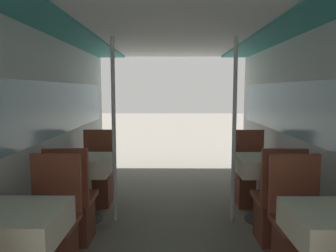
% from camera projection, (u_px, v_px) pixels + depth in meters
% --- Properties ---
extents(wall_left, '(0.05, 6.53, 2.09)m').
position_uv_depth(wall_left, '(24.00, 137.00, 2.97)').
color(wall_left, silver).
rests_on(wall_left, ground_plane).
extents(wall_right, '(0.05, 6.53, 2.09)m').
position_uv_depth(wall_right, '(327.00, 137.00, 2.94)').
color(wall_right, silver).
rests_on(wall_right, ground_plane).
extents(ceiling_panel, '(2.74, 6.53, 0.07)m').
position_uv_depth(ceiling_panel, '(175.00, 17.00, 2.84)').
color(ceiling_panel, silver).
rests_on(ceiling_panel, wall_left).
extents(dining_table_left_0, '(0.57, 0.57, 0.75)m').
position_uv_depth(dining_table_left_0, '(18.00, 231.00, 2.08)').
color(dining_table_left_0, '#4C4C51').
rests_on(dining_table_left_0, ground_plane).
extents(chair_left_far_0, '(0.42, 0.42, 0.97)m').
position_uv_depth(chair_left_far_0, '(51.00, 239.00, 2.66)').
color(chair_left_far_0, brown).
rests_on(chair_left_far_0, ground_plane).
extents(dining_table_left_1, '(0.57, 0.57, 0.75)m').
position_uv_depth(dining_table_left_1, '(86.00, 169.00, 3.75)').
color(dining_table_left_1, '#4C4C51').
rests_on(dining_table_left_1, ground_plane).
extents(chair_left_near_1, '(0.42, 0.42, 0.97)m').
position_uv_depth(chair_left_near_1, '(73.00, 212.00, 3.24)').
color(chair_left_near_1, brown).
rests_on(chair_left_near_1, ground_plane).
extents(chair_left_far_1, '(0.42, 0.42, 0.97)m').
position_uv_depth(chair_left_far_1, '(97.00, 182.00, 4.32)').
color(chair_left_far_1, brown).
rests_on(chair_left_far_1, ground_plane).
extents(support_pole_left_1, '(0.05, 0.05, 2.09)m').
position_uv_depth(support_pole_left_1, '(114.00, 131.00, 3.70)').
color(support_pole_left_1, silver).
rests_on(support_pole_left_1, ground_plane).
extents(dining_table_right_0, '(0.57, 0.57, 0.75)m').
position_uv_depth(dining_table_right_0, '(336.00, 233.00, 2.06)').
color(dining_table_right_0, '#4C4C51').
rests_on(dining_table_right_0, ground_plane).
extents(chair_right_far_0, '(0.42, 0.42, 0.97)m').
position_uv_depth(chair_right_far_0, '(300.00, 240.00, 2.64)').
color(chair_right_far_0, brown).
rests_on(chair_right_far_0, ground_plane).
extents(dining_table_right_1, '(0.57, 0.57, 0.75)m').
position_uv_depth(dining_table_right_1, '(262.00, 169.00, 3.73)').
color(dining_table_right_1, '#4C4C51').
rests_on(dining_table_right_1, ground_plane).
extents(chair_right_near_1, '(0.42, 0.42, 0.97)m').
position_uv_depth(chair_right_near_1, '(277.00, 213.00, 3.22)').
color(chair_right_near_1, brown).
rests_on(chair_right_near_1, ground_plane).
extents(chair_right_far_1, '(0.42, 0.42, 0.97)m').
position_uv_depth(chair_right_far_1, '(250.00, 182.00, 4.31)').
color(chair_right_far_1, brown).
rests_on(chair_right_far_1, ground_plane).
extents(support_pole_right_1, '(0.05, 0.05, 2.09)m').
position_uv_depth(support_pole_right_1, '(234.00, 131.00, 3.68)').
color(support_pole_right_1, silver).
rests_on(support_pole_right_1, ground_plane).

